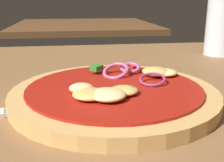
% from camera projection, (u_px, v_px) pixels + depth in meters
% --- Properties ---
extents(dining_table, '(1.21, 0.82, 0.03)m').
position_uv_depth(dining_table, '(87.00, 102.00, 0.39)').
color(dining_table, brown).
rests_on(dining_table, ground).
extents(pizza, '(0.26, 0.26, 0.04)m').
position_uv_depth(pizza, '(115.00, 93.00, 0.36)').
color(pizza, tan).
rests_on(pizza, dining_table).
extents(beer_glass, '(0.07, 0.07, 0.14)m').
position_uv_depth(beer_glass, '(222.00, 26.00, 0.63)').
color(beer_glass, silver).
rests_on(beer_glass, dining_table).
extents(background_table, '(0.69, 0.68, 0.03)m').
position_uv_depth(background_table, '(84.00, 26.00, 1.44)').
color(background_table, brown).
rests_on(background_table, ground).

